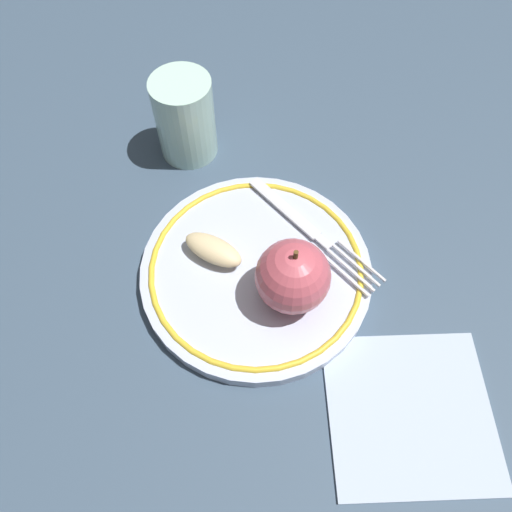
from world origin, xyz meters
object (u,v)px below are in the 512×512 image
Objects in this scene: plate at (256,270)px; apple_slice_front at (213,250)px; drinking_glass at (185,118)px; napkin_folded at (410,411)px; apple_red_whole at (293,277)px; fork at (308,228)px.

apple_slice_front is at bearing -118.11° from plate.
napkin_folded is at bearing 23.87° from drinking_glass.
apple_red_whole is 0.08m from fork.
apple_slice_front is 0.44× the size of napkin_folded.
napkin_folded is at bearing 168.99° from apple_slice_front.
plate reaches higher than napkin_folded.
fork is 0.20m from napkin_folded.
drinking_glass reaches higher than apple_slice_front.
fork is at bearing 153.74° from apple_red_whole.
apple_slice_front is 0.10m from fork.
drinking_glass reaches higher than fork.
apple_slice_front reaches higher than plate.
drinking_glass reaches higher than napkin_folded.
plate is 0.06m from apple_red_whole.
apple_slice_front is at bearing -141.17° from napkin_folded.
apple_slice_front is 0.16m from drinking_glass.
napkin_folded is (0.16, 0.11, -0.01)m from plate.
apple_red_whole reaches higher than apple_slice_front.
drinking_glass is (-0.18, -0.05, 0.04)m from plate.
plate is at bearing -167.95° from apple_slice_front.
napkin_folded is (0.18, 0.15, -0.03)m from apple_slice_front.
apple_slice_front is (-0.06, -0.07, -0.02)m from apple_red_whole.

